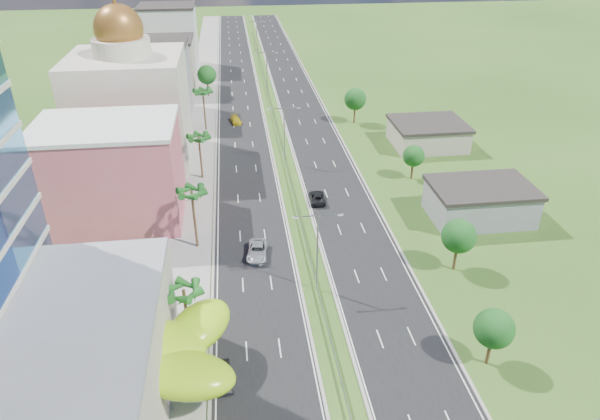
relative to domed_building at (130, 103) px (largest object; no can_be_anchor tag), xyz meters
name	(u,v)px	position (x,y,z in m)	size (l,w,h in m)	color
ground	(330,344)	(28.00, -55.00, -11.35)	(500.00, 500.00, 0.00)	#2D5119
road_left	(240,101)	(20.50, 35.00, -11.33)	(11.00, 260.00, 0.04)	black
road_right	(298,98)	(35.50, 35.00, -11.33)	(11.00, 260.00, 0.04)	black
sidewalk_left	(202,102)	(11.00, 35.00, -11.29)	(7.00, 260.00, 0.12)	gray
median_guardrail	(275,121)	(28.00, 16.99, -10.74)	(0.10, 216.06, 0.76)	gray
streetlight_median_b	(317,244)	(28.00, -45.00, -4.61)	(6.04, 0.25, 11.00)	gray
streetlight_median_c	(284,129)	(28.00, -5.00, -4.61)	(6.04, 0.25, 11.00)	gray
streetlight_median_d	(267,68)	(28.00, 40.00, -4.61)	(6.04, 0.25, 11.00)	gray
streetlight_median_e	(257,34)	(28.00, 85.00, -4.61)	(6.04, 0.25, 11.00)	gray
lime_canopy	(135,352)	(8.00, -59.00, -6.36)	(18.00, 15.00, 7.40)	#9AD314
pink_shophouse	(112,175)	(0.00, -23.00, -3.85)	(20.00, 15.00, 15.00)	#C95263
domed_building	(130,103)	(0.00, 0.00, 0.00)	(20.00, 20.00, 28.70)	beige
midrise_grey	(153,83)	(1.00, 25.00, -3.35)	(16.00, 15.00, 16.00)	gray
midrise_beige	(163,66)	(1.00, 47.00, -4.85)	(16.00, 15.00, 13.00)	#B7A897
midrise_white	(170,39)	(1.00, 70.00, -2.35)	(16.00, 15.00, 18.00)	silver
shed_near	(480,203)	(56.00, -30.00, -8.85)	(15.00, 10.00, 5.00)	gray
shed_far	(428,135)	(58.00, 0.00, -9.15)	(14.00, 12.00, 4.40)	#B7A897
palm_tree_b	(184,293)	(12.50, -53.00, -4.29)	(3.60, 3.60, 8.10)	#47301C
palm_tree_c	(192,194)	(12.50, -33.00, -2.85)	(3.60, 3.60, 9.60)	#47301C
palm_tree_d	(199,139)	(12.50, -10.00, -3.81)	(3.60, 3.60, 8.60)	#47301C
palm_tree_e	(203,93)	(12.50, 15.00, -3.05)	(3.60, 3.60, 9.40)	#47301C
leafy_tree_lfar	(207,75)	(12.50, 40.00, -5.78)	(4.90, 4.90, 8.05)	#47301C
leafy_tree_ra	(494,329)	(44.00, -60.00, -6.58)	(4.20, 4.20, 6.90)	#47301C
leafy_tree_rb	(459,236)	(47.00, -43.00, -6.18)	(4.55, 4.55, 7.47)	#47301C
leafy_tree_rc	(414,156)	(50.00, -15.00, -6.98)	(3.85, 3.85, 6.33)	#47301C
leafy_tree_rd	(355,99)	(46.00, 15.00, -5.78)	(4.90, 4.90, 8.05)	#47301C
car_dark_left	(224,376)	(16.25, -59.09, -10.59)	(1.53, 4.38, 1.44)	black
car_silver_mid_left	(257,251)	(20.94, -36.50, -10.50)	(2.69, 5.83, 1.62)	#93959A
car_yellow_far_left	(236,120)	(19.19, 18.32, -10.62)	(1.95, 4.80, 1.39)	gold
car_dark_far_right	(317,197)	(31.72, -21.56, -10.58)	(2.43, 5.27, 1.46)	black
motorcycle	(219,371)	(15.70, -58.32, -10.63)	(0.64, 2.13, 1.36)	black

